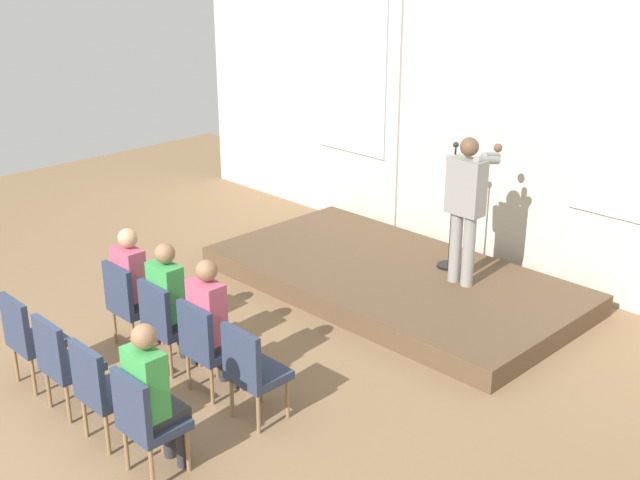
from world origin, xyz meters
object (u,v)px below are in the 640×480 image
mic_stand (450,241)px  chair_r1_c0 (29,335)px  audience_r0_c0 (134,281)px  audience_r1_c3 (152,391)px  audience_r0_c1 (171,299)px  chair_r0_c1 (166,320)px  audience_r0_c2 (212,319)px  speaker (466,200)px  chair_r1_c3 (146,417)px  chair_r0_c3 (252,368)px  chair_r0_c2 (206,343)px  chair_r1_c2 (102,386)px  chair_r0_c0 (129,300)px  chair_r1_c1 (63,359)px

mic_stand → chair_r1_c0: size_ratio=1.65×
audience_r0_c0 → audience_r1_c3: audience_r1_c3 is taller
audience_r1_c3 → audience_r0_c1: bearing=140.1°
chair_r0_c1 → audience_r0_c2: (0.65, 0.08, 0.21)m
speaker → chair_r1_c0: speaker is taller
audience_r0_c1 → chair_r1_c3: bearing=-42.0°
audience_r0_c0 → chair_r0_c3: size_ratio=1.39×
audience_r0_c2 → chair_r0_c2: bearing=-90.0°
mic_stand → chair_r0_c2: (-0.08, -3.60, -0.05)m
chair_r1_c2 → chair_r1_c3: bearing=0.0°
chair_r1_c0 → chair_r1_c3: size_ratio=1.00×
speaker → audience_r0_c2: (-0.47, -3.23, -0.51)m
chair_r0_c1 → audience_r1_c3: size_ratio=0.71×
chair_r0_c0 → chair_r1_c0: same height
chair_r0_c3 → audience_r1_c3: bearing=-90.0°
chair_r1_c0 → chair_r1_c2: size_ratio=1.00×
chair_r0_c3 → chair_r1_c0: (-1.94, -1.08, 0.00)m
speaker → audience_r1_c3: speaker is taller
audience_r0_c2 → chair_r0_c3: audience_r0_c2 is taller
audience_r0_c1 → chair_r1_c1: (0.00, -1.16, -0.20)m
mic_stand → chair_r1_c1: 4.74m
speaker → audience_r1_c3: bearing=-87.6°
chair_r0_c3 → chair_r1_c0: 2.22m
chair_r0_c1 → chair_r0_c2: (0.65, 0.00, 0.00)m
chair_r0_c1 → chair_r1_c2: bearing=-59.2°
chair_r1_c1 → chair_r1_c2: size_ratio=1.00×
chair_r0_c2 → audience_r0_c2: audience_r0_c2 is taller
chair_r0_c0 → chair_r1_c2: (1.29, -1.08, 0.00)m
speaker → chair_r0_c2: 3.42m
chair_r0_c0 → chair_r0_c2: bearing=0.0°
audience_r0_c2 → chair_r1_c0: 1.75m
chair_r0_c1 → chair_r1_c2: (0.65, -1.08, 0.00)m
audience_r0_c1 → chair_r0_c3: bearing=-3.6°
chair_r1_c0 → chair_r1_c2: (1.29, 0.00, 0.00)m
mic_stand → audience_r1_c3: bearing=-83.0°
chair_r0_c2 → audience_r1_c3: size_ratio=0.71×
chair_r0_c3 → speaker: bearing=93.1°
chair_r0_c0 → audience_r1_c3: (1.94, -1.00, 0.20)m
chair_r0_c3 → chair_r1_c0: same height
audience_r0_c1 → chair_r1_c0: (-0.65, -1.16, -0.20)m
mic_stand → chair_r1_c2: (-0.08, -4.68, -0.05)m
chair_r0_c2 → chair_r1_c2: bearing=-90.0°
audience_r0_c0 → chair_r0_c1: size_ratio=1.39×
chair_r0_c1 → audience_r0_c2: audience_r0_c2 is taller
speaker → chair_r0_c1: bearing=-108.5°
audience_r0_c1 → audience_r0_c2: audience_r0_c2 is taller
chair_r0_c1 → chair_r0_c3: same height
chair_r0_c0 → chair_r0_c2: (1.29, 0.00, 0.00)m
chair_r0_c3 → chair_r1_c2: size_ratio=1.00×
audience_r0_c0 → chair_r1_c3: 2.27m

